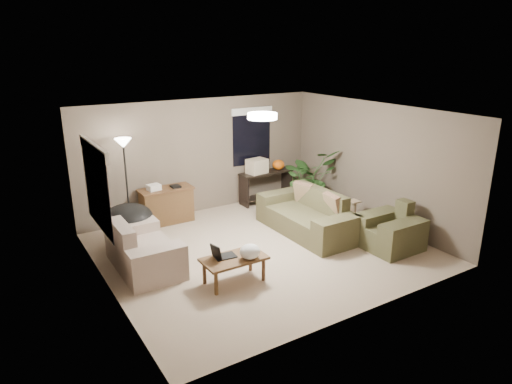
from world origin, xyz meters
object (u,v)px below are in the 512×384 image
main_sofa (307,218)px  console_table (266,184)px  cat_scratching_post (353,214)px  coffee_table (234,261)px  floor_lamp (124,155)px  armchair (390,232)px  houseplant (309,185)px  papasan_chair (129,222)px  loveseat (142,252)px  desk (167,205)px

main_sofa → console_table: main_sofa is taller
cat_scratching_post → coffee_table: bearing=-165.3°
floor_lamp → armchair: bearing=-39.7°
floor_lamp → houseplant: bearing=-9.3°
papasan_chair → floor_lamp: 1.29m
main_sofa → papasan_chair: size_ratio=1.89×
coffee_table → floor_lamp: size_ratio=0.52×
floor_lamp → houseplant: 4.15m
floor_lamp → houseplant: (3.96, -0.65, -1.06)m
loveseat → floor_lamp: floor_lamp is taller
coffee_table → floor_lamp: bearing=105.4°
armchair → desk: size_ratio=0.91×
papasan_chair → main_sofa: bearing=-21.0°
coffee_table → cat_scratching_post: 3.45m
loveseat → houseplant: (4.24, 0.97, 0.24)m
coffee_table → houseplant: (3.18, 2.18, 0.18)m
coffee_table → papasan_chair: papasan_chair is taller
desk → console_table: size_ratio=0.85×
papasan_chair → cat_scratching_post: size_ratio=2.32×
papasan_chair → houseplant: size_ratio=0.85×
main_sofa → desk: (-2.18, 1.98, 0.08)m
papasan_chair → cat_scratching_post: bearing=-17.6°
armchair → console_table: 3.40m
armchair → desk: (-3.02, 3.35, 0.08)m
loveseat → armchair: bearing=-20.9°
console_table → cat_scratching_post: 2.28m
armchair → floor_lamp: (-3.85, 3.19, 1.30)m
main_sofa → console_table: 2.01m
papasan_chair → desk: bearing=36.1°
armchair → console_table: armchair is taller
console_table → floor_lamp: 3.52m
coffee_table → floor_lamp: 3.19m
floor_lamp → cat_scratching_post: bearing=-25.4°
loveseat → cat_scratching_post: size_ratio=3.20×
coffee_table → desk: (0.05, 2.99, 0.02)m
loveseat → desk: loveseat is taller
console_table → main_sofa: bearing=-98.7°
floor_lamp → main_sofa: bearing=-31.1°
console_table → cat_scratching_post: size_ratio=2.60×
desk → armchair: bearing=-48.0°
papasan_chair → console_table: bearing=12.1°
loveseat → papasan_chair: loveseat is taller
armchair → cat_scratching_post: armchair is taller
armchair → desk: bearing=132.0°
loveseat → houseplant: 4.36m
houseplant → papasan_chair: bearing=179.2°
armchair → coffee_table: (-3.07, 0.37, 0.06)m
main_sofa → coffee_table: (-2.23, -1.01, 0.06)m
loveseat → armchair: size_ratio=1.60×
main_sofa → coffee_table: bearing=-155.7°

